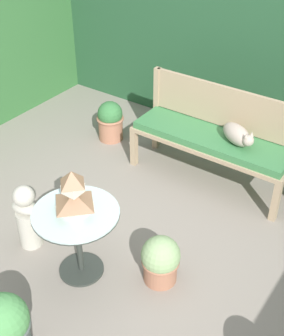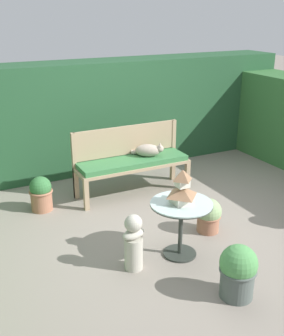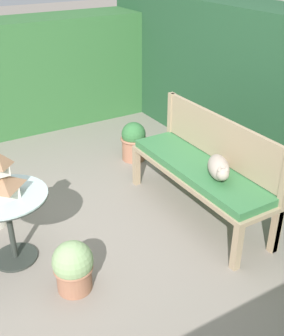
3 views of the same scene
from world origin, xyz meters
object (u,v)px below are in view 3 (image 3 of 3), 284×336
(cat, at_px, (219,168))
(potted_plant_patio_mid, at_px, (73,267))
(pagoda_birdhouse, at_px, (1,177))
(garden_bench, at_px, (199,173))
(patio_table, at_px, (7,210))
(potted_plant_bench_left, at_px, (134,141))

(cat, bearing_deg, potted_plant_patio_mid, -57.35)
(cat, relative_size, pagoda_birdhouse, 1.09)
(garden_bench, xyz_separation_m, patio_table, (-0.23, -1.61, 0.04))
(garden_bench, bearing_deg, pagoda_birdhouse, -98.24)
(cat, xyz_separation_m, potted_plant_patio_mid, (0.07, -1.35, -0.39))
(cat, distance_m, potted_plant_patio_mid, 1.40)
(potted_plant_bench_left, height_order, potted_plant_patio_mid, potted_plant_bench_left)
(garden_bench, bearing_deg, potted_plant_bench_left, 177.35)
(potted_plant_bench_left, relative_size, potted_plant_patio_mid, 1.13)
(patio_table, bearing_deg, cat, 73.73)
(patio_table, relative_size, potted_plant_bench_left, 1.41)
(potted_plant_bench_left, bearing_deg, pagoda_birdhouse, -58.66)
(garden_bench, height_order, pagoda_birdhouse, pagoda_birdhouse)
(cat, bearing_deg, potted_plant_bench_left, -152.09)
(patio_table, relative_size, potted_plant_patio_mid, 1.59)
(garden_bench, xyz_separation_m, cat, (0.24, 0.01, 0.16))
(patio_table, height_order, pagoda_birdhouse, pagoda_birdhouse)
(garden_bench, distance_m, potted_plant_bench_left, 1.27)
(patio_table, distance_m, potted_plant_patio_mid, 0.67)
(garden_bench, distance_m, patio_table, 1.63)
(patio_table, xyz_separation_m, potted_plant_bench_left, (-1.02, 1.67, -0.24))
(garden_bench, height_order, cat, cat)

